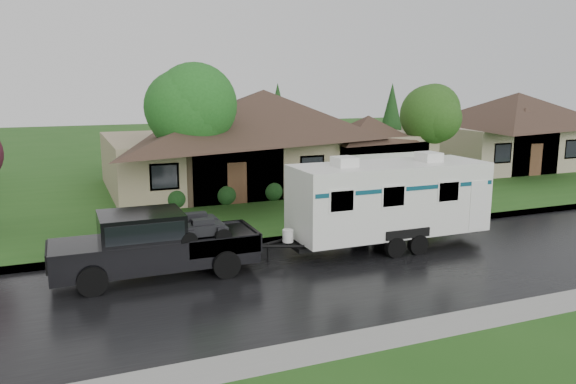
# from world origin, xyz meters

# --- Properties ---
(ground) EXTENTS (140.00, 140.00, 0.00)m
(ground) POSITION_xyz_m (0.00, 0.00, 0.00)
(ground) COLOR #245219
(ground) RESTS_ON ground
(road) EXTENTS (140.00, 8.00, 0.01)m
(road) POSITION_xyz_m (0.00, -2.00, 0.01)
(road) COLOR black
(road) RESTS_ON ground
(curb) EXTENTS (140.00, 0.50, 0.15)m
(curb) POSITION_xyz_m (0.00, 2.25, 0.07)
(curb) COLOR gray
(curb) RESTS_ON ground
(lawn) EXTENTS (140.00, 26.00, 0.15)m
(lawn) POSITION_xyz_m (0.00, 15.00, 0.07)
(lawn) COLOR #245219
(lawn) RESTS_ON ground
(house_main) EXTENTS (19.44, 10.80, 6.90)m
(house_main) POSITION_xyz_m (2.29, 13.84, 3.59)
(house_main) COLOR tan
(house_main) RESTS_ON lawn
(house_neighbor) EXTENTS (15.12, 9.72, 6.45)m
(house_neighbor) POSITION_xyz_m (22.27, 14.34, 3.32)
(house_neighbor) COLOR tan
(house_neighbor) RESTS_ON lawn
(tree_left_green) EXTENTS (4.17, 4.17, 6.90)m
(tree_left_green) POSITION_xyz_m (-3.63, 9.17, 4.94)
(tree_left_green) COLOR #382B1E
(tree_left_green) RESTS_ON lawn
(tree_right_green) EXTENTS (3.57, 3.57, 5.91)m
(tree_right_green) POSITION_xyz_m (10.73, 9.40, 4.25)
(tree_right_green) COLOR #382B1E
(tree_right_green) RESTS_ON lawn
(shrub_row) EXTENTS (13.60, 1.00, 1.00)m
(shrub_row) POSITION_xyz_m (2.00, 9.30, 0.65)
(shrub_row) COLOR #143814
(shrub_row) RESTS_ON lawn
(pickup_truck) EXTENTS (6.41, 2.43, 2.14)m
(pickup_truck) POSITION_xyz_m (-6.85, 0.05, 1.14)
(pickup_truck) COLOR black
(pickup_truck) RESTS_ON ground
(travel_trailer) EXTENTS (7.90, 2.78, 3.55)m
(travel_trailer) POSITION_xyz_m (1.97, 0.05, 1.88)
(travel_trailer) COLOR white
(travel_trailer) RESTS_ON ground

